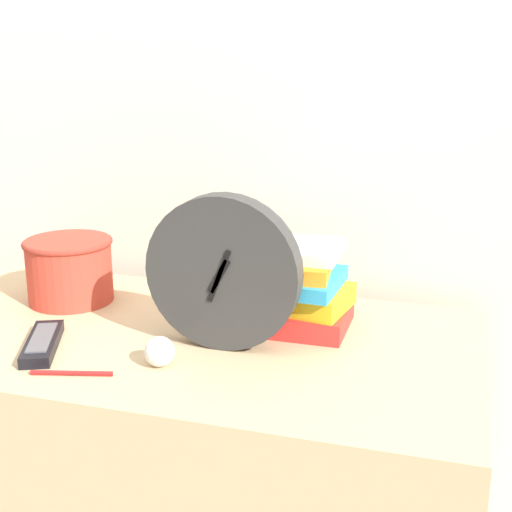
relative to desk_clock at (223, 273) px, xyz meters
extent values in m
cube|color=silver|center=(-0.09, 0.39, 0.32)|extent=(6.00, 0.04, 2.40)
cube|color=tan|center=(-0.09, 0.03, -0.51)|extent=(1.10, 0.59, 0.74)
cylinder|color=#333333|center=(0.00, 0.00, 0.00)|extent=(0.28, 0.04, 0.28)
cylinder|color=white|center=(0.00, -0.01, 0.00)|extent=(0.25, 0.01, 0.25)
cube|color=black|center=(0.00, -0.02, 0.00)|extent=(0.04, 0.01, 0.06)
cube|color=black|center=(0.00, -0.02, 0.00)|extent=(0.04, 0.01, 0.10)
cylinder|color=black|center=(0.00, -0.02, 0.00)|extent=(0.01, 0.01, 0.01)
cube|color=red|center=(0.09, 0.13, -0.12)|extent=(0.23, 0.17, 0.04)
cube|color=yellow|center=(0.09, 0.14, -0.08)|extent=(0.23, 0.17, 0.04)
cube|color=#2D9ED1|center=(0.07, 0.13, -0.04)|extent=(0.23, 0.18, 0.03)
cube|color=orange|center=(0.07, 0.12, -0.02)|extent=(0.20, 0.17, 0.03)
cube|color=white|center=(0.07, 0.15, 0.01)|extent=(0.22, 0.15, 0.02)
cylinder|color=#C63D2D|center=(-0.39, 0.14, -0.07)|extent=(0.18, 0.18, 0.13)
torus|color=#9F3024|center=(-0.39, 0.14, -0.01)|extent=(0.19, 0.19, 0.01)
cube|color=black|center=(-0.31, -0.10, -0.13)|extent=(0.12, 0.18, 0.02)
cube|color=#59595E|center=(-0.31, -0.10, -0.12)|extent=(0.09, 0.14, 0.00)
sphere|color=white|center=(-0.08, -0.11, -0.11)|extent=(0.05, 0.05, 0.05)
cylinder|color=#B21E1E|center=(-0.20, -0.18, -0.14)|extent=(0.13, 0.04, 0.01)
camera|label=1|loc=(0.39, -1.12, 0.38)|focal=50.00mm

